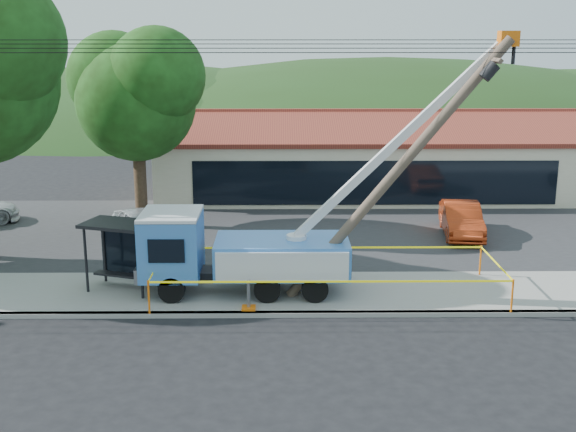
% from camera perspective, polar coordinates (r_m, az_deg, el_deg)
% --- Properties ---
extents(ground, '(120.00, 120.00, 0.00)m').
position_cam_1_polar(ground, '(20.76, 1.32, -10.12)').
color(ground, black).
rests_on(ground, ground).
extents(curb, '(60.00, 0.25, 0.15)m').
position_cam_1_polar(curb, '(22.67, 1.15, -7.76)').
color(curb, gray).
rests_on(curb, ground).
extents(sidewalk, '(60.00, 4.00, 0.15)m').
position_cam_1_polar(sidewalk, '(24.44, 1.02, -6.11)').
color(sidewalk, gray).
rests_on(sidewalk, ground).
extents(parking_lot, '(60.00, 12.00, 0.10)m').
position_cam_1_polar(parking_lot, '(32.07, 0.63, -1.20)').
color(parking_lot, '#28282B').
rests_on(parking_lot, ground).
extents(strip_mall, '(22.50, 8.53, 4.67)m').
position_cam_1_polar(strip_mall, '(39.74, 6.19, 4.41)').
color(strip_mall, beige).
rests_on(strip_mall, ground).
extents(tree_lot, '(6.30, 5.60, 8.94)m').
position_cam_1_polar(tree_lot, '(32.63, -11.95, 9.75)').
color(tree_lot, '#332316').
rests_on(tree_lot, ground).
extents(hill_west, '(78.40, 56.00, 28.00)m').
position_cam_1_polar(hill_west, '(75.78, -11.56, 7.37)').
color(hill_west, '#1F3814').
rests_on(hill_west, ground).
extents(hill_center, '(89.60, 64.00, 32.00)m').
position_cam_1_polar(hill_center, '(75.17, 7.66, 7.48)').
color(hill_center, '#1F3814').
rests_on(hill_center, ground).
extents(utility_truck, '(11.99, 3.70, 8.51)m').
position_cam_1_polar(utility_truck, '(23.97, -3.71, -2.58)').
color(utility_truck, black).
rests_on(utility_truck, ground).
extents(leaning_pole, '(6.98, 1.86, 8.47)m').
position_cam_1_polar(leaning_pole, '(23.17, 9.37, 4.42)').
color(leaning_pole, brown).
rests_on(leaning_pole, ground).
extents(bus_shelter, '(2.77, 2.18, 2.35)m').
position_cam_1_polar(bus_shelter, '(24.81, -12.87, -1.83)').
color(bus_shelter, black).
rests_on(bus_shelter, ground).
extents(caution_tape, '(11.28, 3.71, 1.07)m').
position_cam_1_polar(caution_tape, '(24.02, 3.12, -4.29)').
color(caution_tape, orange).
rests_on(caution_tape, ground).
extents(car_silver, '(3.38, 4.28, 1.36)m').
position_cam_1_polar(car_silver, '(30.96, -11.48, -2.15)').
color(car_silver, '#B9BDC1').
rests_on(car_silver, ground).
extents(car_red, '(1.97, 4.47, 1.43)m').
position_cam_1_polar(car_red, '(32.11, 13.46, -1.67)').
color(car_red, '#A42F10').
rests_on(car_red, ground).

